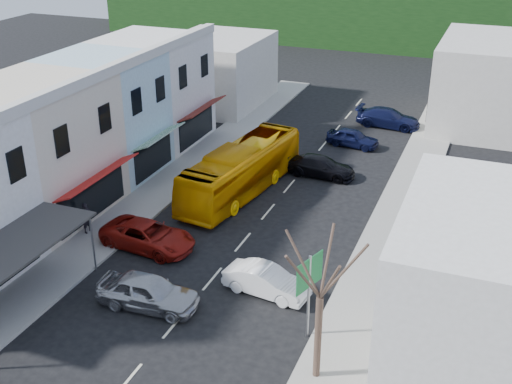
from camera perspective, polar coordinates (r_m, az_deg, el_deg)
name	(u,v)px	position (r m, az deg, el deg)	size (l,w,h in m)	color
ground	(212,279)	(32.56, -3.90, -7.70)	(120.00, 120.00, 0.00)	black
sidewalk_left	(174,180)	(43.43, -7.30, 1.09)	(3.00, 52.00, 0.15)	gray
sidewalk_right	(398,217)	(39.05, 12.50, -2.21)	(3.00, 52.00, 0.15)	gray
shopfront_row	(58,140)	(40.78, -17.16, 4.47)	(8.25, 30.00, 8.00)	beige
right_building	(508,317)	(24.74, 21.46, -10.31)	(8.00, 9.00, 8.00)	beige
distant_block_left	(217,71)	(58.76, -3.46, 10.69)	(8.00, 10.00, 6.00)	#B7B2A8
distant_block_right	(489,82)	(56.40, 19.97, 9.14)	(8.00, 12.00, 7.00)	#B7B2A8
bus	(241,170)	(40.81, -1.30, 1.94)	(2.50, 11.60, 3.10)	#EE9E04
car_silver	(148,294)	(30.54, -9.56, -8.92)	(1.80, 4.40, 1.40)	#ACACB0
car_white	(266,281)	(31.04, 0.93, -7.92)	(1.80, 4.40, 1.40)	silver
car_red	(148,236)	(35.29, -9.56, -3.91)	(1.90, 4.60, 1.40)	maroon
car_black_near	(321,166)	(43.82, 5.77, 2.29)	(1.84, 4.50, 1.40)	black
car_navy_mid	(353,138)	(49.38, 8.59, 4.81)	(1.80, 4.40, 1.40)	black
car_navy_far	(388,119)	(54.18, 11.68, 6.41)	(1.84, 4.50, 1.40)	black
pedestrian_left	(87,219)	(37.23, -14.81, -2.30)	(0.60, 0.40, 1.70)	black
direction_sign	(309,297)	(27.63, 4.70, -9.32)	(0.75, 1.81, 4.07)	#0E5325
street_tree	(320,297)	(24.47, 5.71, -9.31)	(2.57, 2.57, 7.68)	#3C2C24
traffic_signal	(429,98)	(55.18, 15.11, 8.09)	(0.63, 0.97, 4.48)	black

